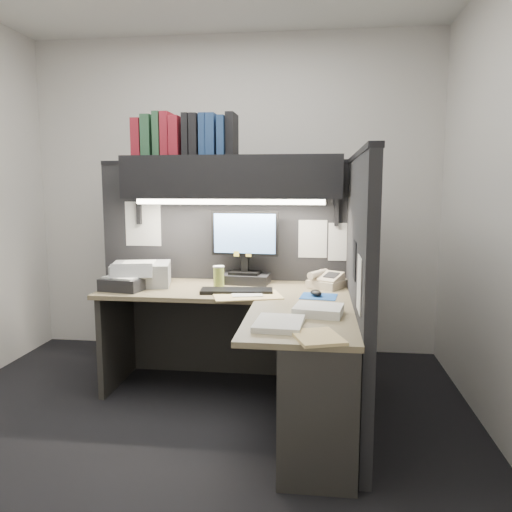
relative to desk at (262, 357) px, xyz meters
name	(u,v)px	position (x,y,z in m)	size (l,w,h in m)	color
floor	(193,424)	(-0.43, 0.00, -0.44)	(3.50, 3.50, 0.00)	black
wall_back	(233,196)	(-0.43, 1.50, 0.91)	(3.50, 0.04, 2.70)	silver
wall_front	(51,217)	(-0.43, -1.50, 0.91)	(3.50, 0.04, 2.70)	silver
wall_right	(511,203)	(1.32, 0.00, 0.91)	(0.04, 3.00, 2.70)	silver
partition_back	(225,270)	(-0.40, 0.93, 0.36)	(1.90, 0.06, 1.60)	black
partition_right	(358,293)	(0.55, 0.18, 0.36)	(0.06, 1.50, 1.60)	black
desk	(262,357)	(0.00, 0.00, 0.00)	(1.70, 1.53, 0.73)	#7E6E50
overhead_shelf	(232,177)	(-0.30, 0.75, 1.06)	(1.55, 0.34, 0.30)	black
task_light_tube	(229,202)	(-0.30, 0.61, 0.89)	(0.04, 0.04, 1.32)	white
monitor	(245,255)	(-0.21, 0.76, 0.50)	(0.49, 0.24, 0.53)	black
keyboard	(237,291)	(-0.22, 0.44, 0.30)	(0.48, 0.16, 0.02)	black
mousepad	(319,296)	(0.32, 0.38, 0.29)	(0.23, 0.21, 0.00)	#1C4B9C
mouse	(316,293)	(0.31, 0.38, 0.31)	(0.07, 0.10, 0.04)	black
telephone	(327,281)	(0.38, 0.69, 0.33)	(0.21, 0.22, 0.09)	beige
coffee_cup	(219,277)	(-0.38, 0.60, 0.36)	(0.08, 0.08, 0.14)	#B0AB46
printer	(141,274)	(-0.94, 0.61, 0.37)	(0.40, 0.34, 0.16)	#95989B
notebook_stack	(125,284)	(-1.00, 0.43, 0.33)	(0.28, 0.23, 0.08)	black
open_folder	(247,296)	(-0.14, 0.33, 0.29)	(0.43, 0.28, 0.01)	#DFC17D
paper_stack_a	(318,310)	(0.32, -0.08, 0.31)	(0.26, 0.22, 0.05)	white
paper_stack_b	(279,323)	(0.12, -0.34, 0.30)	(0.24, 0.30, 0.03)	white
manila_stack	(317,337)	(0.32, -0.53, 0.29)	(0.21, 0.26, 0.01)	#DFC17D
binder_row	(185,136)	(-0.64, 0.74, 1.35)	(0.74, 0.25, 0.30)	maroon
pinned_papers	(271,243)	(0.00, 0.56, 0.61)	(1.76, 1.31, 0.51)	white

